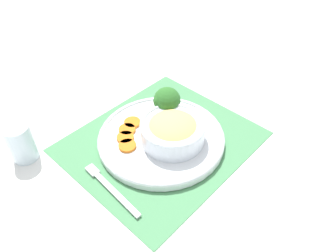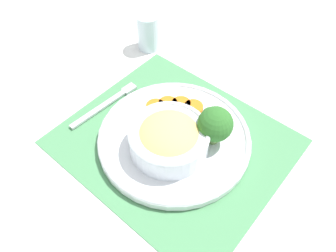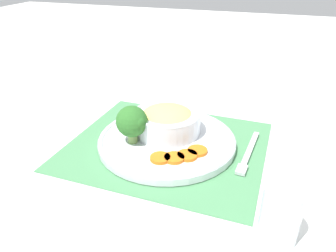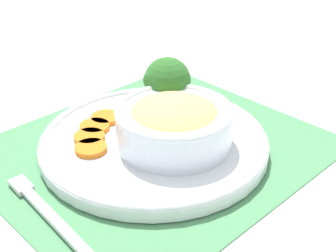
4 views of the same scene
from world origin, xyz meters
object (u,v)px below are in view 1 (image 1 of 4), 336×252
Objects in this scene: broccoli_floret at (167,101)px; fork at (107,185)px; bowl at (173,130)px; water_glass at (22,144)px.

fork is at bearing -169.92° from broccoli_floret.
bowl is at bearing -129.64° from broccoli_floret.
bowl is at bearing -2.06° from fork.
water_glass is 0.23m from fork.
bowl is 0.86× the size of fork.
bowl is at bearing -42.53° from water_glass.
water_glass is at bearing 151.91° from broccoli_floret.
broccoli_floret reaches higher than fork.
broccoli_floret is 0.47× the size of fork.
bowl is 0.09m from broccoli_floret.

